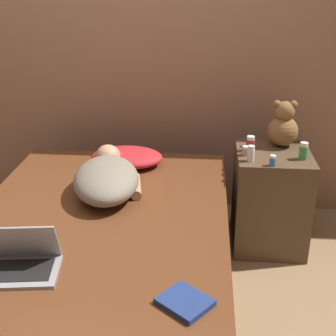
% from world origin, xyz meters
% --- Properties ---
extents(ground_plane, '(12.00, 12.00, 0.00)m').
position_xyz_m(ground_plane, '(0.00, 0.00, 0.00)').
color(ground_plane, '#937551').
extents(wall_back, '(8.00, 0.06, 2.60)m').
position_xyz_m(wall_back, '(0.00, 1.21, 1.30)').
color(wall_back, '#996B51').
rests_on(wall_back, ground_plane).
extents(bed, '(1.38, 1.86, 0.53)m').
position_xyz_m(bed, '(0.00, 0.00, 0.26)').
color(bed, brown).
rests_on(bed, ground_plane).
extents(nightstand, '(0.47, 0.50, 0.66)m').
position_xyz_m(nightstand, '(0.98, 0.66, 0.33)').
color(nightstand, brown).
rests_on(nightstand, ground_plane).
extents(pillow, '(0.47, 0.35, 0.10)m').
position_xyz_m(pillow, '(0.03, 0.68, 0.59)').
color(pillow, red).
rests_on(pillow, bed).
extents(person_lying, '(0.47, 0.76, 0.19)m').
position_xyz_m(person_lying, '(-0.01, 0.28, 0.62)').
color(person_lying, gray).
rests_on(person_lying, bed).
extents(laptop, '(0.34, 0.27, 0.22)m').
position_xyz_m(laptop, '(-0.22, -0.52, 0.58)').
color(laptop, '#9E9EA3').
rests_on(laptop, bed).
extents(teddy_bear, '(0.20, 0.20, 0.30)m').
position_xyz_m(teddy_bear, '(1.05, 0.80, 0.79)').
color(teddy_bear, brown).
rests_on(teddy_bear, nightstand).
extents(bottle_white, '(0.04, 0.04, 0.10)m').
position_xyz_m(bottle_white, '(0.82, 0.51, 0.71)').
color(bottle_white, white).
rests_on(bottle_white, nightstand).
extents(bottle_red, '(0.05, 0.05, 0.10)m').
position_xyz_m(bottle_red, '(0.83, 0.68, 0.70)').
color(bottle_red, '#B72D2D').
rests_on(bottle_red, nightstand).
extents(bottle_blue, '(0.04, 0.04, 0.07)m').
position_xyz_m(bottle_blue, '(0.95, 0.45, 0.69)').
color(bottle_blue, '#3866B2').
rests_on(bottle_blue, nightstand).
extents(bottle_pink, '(0.05, 0.05, 0.06)m').
position_xyz_m(bottle_pink, '(0.80, 0.60, 0.69)').
color(bottle_pink, pink).
rests_on(bottle_pink, nightstand).
extents(bottle_green, '(0.05, 0.05, 0.11)m').
position_xyz_m(bottle_green, '(1.14, 0.57, 0.71)').
color(bottle_green, '#3D8E4C').
rests_on(bottle_green, nightstand).
extents(book, '(0.25, 0.24, 0.02)m').
position_xyz_m(book, '(0.49, -0.68, 0.54)').
color(book, navy).
rests_on(book, bed).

